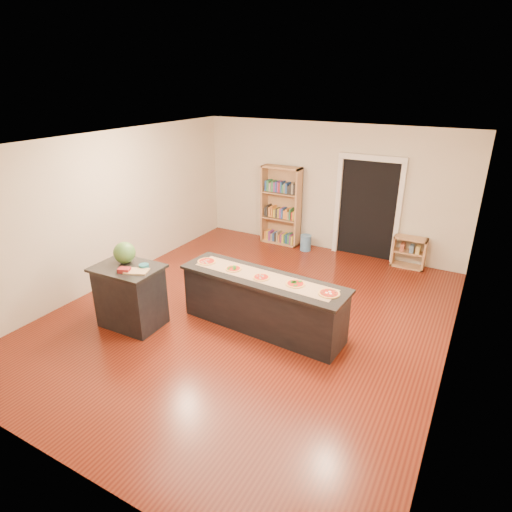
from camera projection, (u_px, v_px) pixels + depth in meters
The scene contains 17 objects.
room at pixel (250, 236), 6.57m from camera, with size 6.00×7.00×2.80m.
doorway at pixel (368, 203), 9.03m from camera, with size 1.40×0.09×2.21m.
kitchen_island at pixel (263, 303), 6.61m from camera, with size 2.67×0.72×0.88m.
side_counter at pixel (131, 296), 6.68m from camera, with size 1.01×0.74×1.00m.
bookshelf at pixel (281, 206), 9.88m from camera, with size 0.91×0.32×1.82m, color tan.
low_shelf at pixel (409, 252), 8.81m from camera, with size 0.65×0.28×0.65m, color tan.
waste_bin at pixel (306, 243), 9.72m from camera, with size 0.25×0.25×0.36m, color teal.
kraft_paper at pixel (263, 277), 6.45m from camera, with size 2.31×0.42×0.00m, color #A27D53.
watermelon at pixel (124, 253), 6.56m from camera, with size 0.34×0.34×0.34m, color #144214.
cutting_board at pixel (137, 271), 6.31m from camera, with size 0.34×0.22×0.02m, color tan.
package_red at pixel (124, 270), 6.30m from camera, with size 0.17×0.12×0.06m, color maroon.
package_teal at pixel (144, 266), 6.44m from camera, with size 0.15×0.15×0.06m, color #195966.
pizza_a at pixel (207, 261), 6.95m from camera, with size 0.30×0.30×0.02m.
pizza_b at pixel (233, 269), 6.69m from camera, with size 0.26×0.26×0.02m.
pizza_c at pixel (261, 277), 6.40m from camera, with size 0.26×0.26×0.02m.
pizza_d at pixel (295, 284), 6.20m from camera, with size 0.30×0.30×0.02m.
pizza_e at pixel (329, 293), 5.93m from camera, with size 0.29×0.29×0.02m.
Camera 1 is at (3.08, -5.35, 3.67)m, focal length 30.00 mm.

